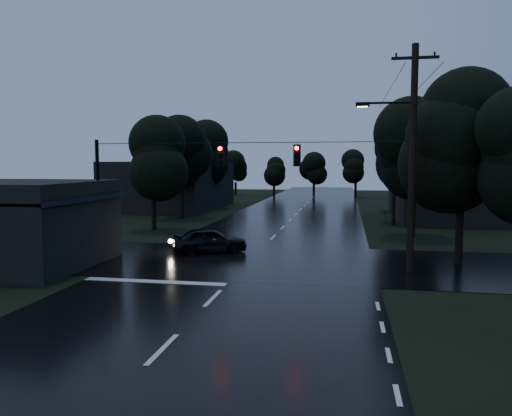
% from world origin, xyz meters
% --- Properties ---
extents(ground, '(160.00, 160.00, 0.00)m').
position_xyz_m(ground, '(0.00, 0.00, 0.00)').
color(ground, black).
rests_on(ground, ground).
extents(main_road, '(12.00, 120.00, 0.02)m').
position_xyz_m(main_road, '(0.00, 30.00, 0.00)').
color(main_road, black).
rests_on(main_road, ground).
extents(cross_street, '(60.00, 9.00, 0.02)m').
position_xyz_m(cross_street, '(0.00, 12.00, 0.00)').
color(cross_street, black).
rests_on(cross_street, ground).
extents(building_far_right, '(10.00, 14.00, 4.40)m').
position_xyz_m(building_far_right, '(14.00, 34.00, 2.20)').
color(building_far_right, black).
rests_on(building_far_right, ground).
extents(building_far_left, '(10.00, 16.00, 5.00)m').
position_xyz_m(building_far_left, '(-14.00, 40.00, 2.50)').
color(building_far_left, black).
rests_on(building_far_left, ground).
extents(utility_pole_main, '(3.50, 0.30, 10.00)m').
position_xyz_m(utility_pole_main, '(7.41, 11.00, 5.26)').
color(utility_pole_main, black).
rests_on(utility_pole_main, ground).
extents(utility_pole_far, '(2.00, 0.30, 7.50)m').
position_xyz_m(utility_pole_far, '(8.30, 28.00, 3.88)').
color(utility_pole_far, black).
rests_on(utility_pole_far, ground).
extents(anchor_pole_left, '(0.18, 0.18, 6.00)m').
position_xyz_m(anchor_pole_left, '(-7.50, 11.00, 3.00)').
color(anchor_pole_left, black).
rests_on(anchor_pole_left, ground).
extents(span_signals, '(15.00, 0.37, 1.12)m').
position_xyz_m(span_signals, '(0.56, 10.99, 5.24)').
color(span_signals, black).
rests_on(span_signals, ground).
extents(tree_corner_near, '(4.48, 4.48, 9.44)m').
position_xyz_m(tree_corner_near, '(10.00, 13.00, 5.99)').
color(tree_corner_near, black).
rests_on(tree_corner_near, ground).
extents(tree_left_a, '(3.92, 3.92, 8.26)m').
position_xyz_m(tree_left_a, '(-9.00, 22.00, 5.24)').
color(tree_left_a, black).
rests_on(tree_left_a, ground).
extents(tree_left_b, '(4.20, 4.20, 8.85)m').
position_xyz_m(tree_left_b, '(-9.60, 30.00, 5.62)').
color(tree_left_b, black).
rests_on(tree_left_b, ground).
extents(tree_left_c, '(4.48, 4.48, 9.44)m').
position_xyz_m(tree_left_c, '(-10.20, 40.00, 5.99)').
color(tree_left_c, black).
rests_on(tree_left_c, ground).
extents(tree_right_a, '(4.20, 4.20, 8.85)m').
position_xyz_m(tree_right_a, '(9.00, 22.00, 5.62)').
color(tree_right_a, black).
rests_on(tree_right_a, ground).
extents(tree_right_b, '(4.48, 4.48, 9.44)m').
position_xyz_m(tree_right_b, '(9.60, 30.00, 5.99)').
color(tree_right_b, black).
rests_on(tree_right_b, ground).
extents(tree_right_c, '(4.76, 4.76, 10.03)m').
position_xyz_m(tree_right_c, '(10.20, 40.00, 6.37)').
color(tree_right_c, black).
rests_on(tree_right_c, ground).
extents(car, '(4.34, 3.03, 1.37)m').
position_xyz_m(car, '(-2.60, 13.95, 0.69)').
color(car, black).
rests_on(car, ground).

